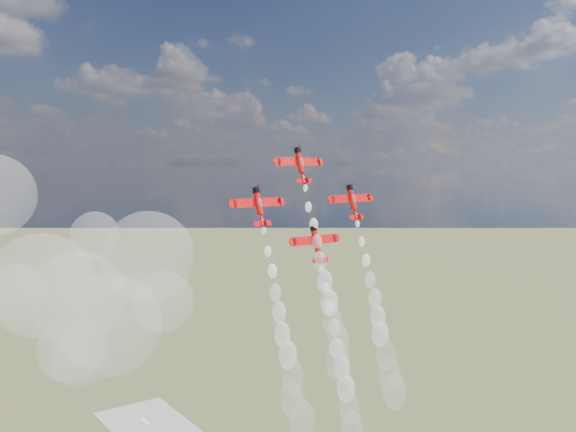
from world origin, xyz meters
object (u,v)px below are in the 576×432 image
(plane_lead, at_px, (300,165))
(plane_right, at_px, (353,201))
(plane_left, at_px, (259,206))
(plane_slot, at_px, (317,243))

(plane_lead, bearing_deg, plane_right, -13.00)
(plane_right, bearing_deg, plane_left, 180.00)
(plane_right, bearing_deg, plane_slot, -167.00)
(plane_right, bearing_deg, plane_lead, 167.00)
(plane_lead, distance_m, plane_left, 17.35)
(plane_left, xyz_separation_m, plane_right, (28.42, 0.00, 0.00))
(plane_lead, relative_size, plane_left, 1.00)
(plane_lead, bearing_deg, plane_left, -167.00)
(plane_left, xyz_separation_m, plane_slot, (14.21, -3.28, -9.39))
(plane_right, height_order, plane_slot, plane_right)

